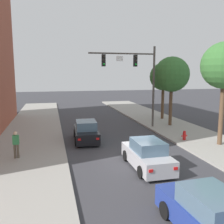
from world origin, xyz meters
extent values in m
plane|color=#38383D|center=(0.00, 0.00, 0.00)|extent=(120.00, 120.00, 0.00)
cube|color=#99968E|center=(-6.50, 0.00, 0.07)|extent=(5.00, 60.00, 0.15)
cylinder|color=#514C47|center=(4.60, 8.16, 3.90)|extent=(0.20, 0.20, 7.50)
cylinder|color=#514C47|center=(1.52, 8.16, 6.95)|extent=(6.16, 0.14, 0.14)
cube|color=black|center=(2.75, 8.16, 6.33)|extent=(0.32, 0.28, 1.05)
sphere|color=#2D2823|center=(2.75, 8.01, 6.66)|extent=(0.18, 0.18, 0.18)
sphere|color=#2D2823|center=(2.75, 8.01, 6.33)|extent=(0.18, 0.18, 0.18)
sphere|color=green|center=(2.75, 8.01, 6.00)|extent=(0.18, 0.18, 0.18)
cube|color=black|center=(-0.20, 8.16, 6.33)|extent=(0.32, 0.28, 1.05)
sphere|color=#2D2823|center=(-0.20, 8.01, 6.66)|extent=(0.18, 0.18, 0.18)
sphere|color=#2D2823|center=(-0.20, 8.01, 6.33)|extent=(0.18, 0.18, 0.18)
sphere|color=green|center=(-0.20, 8.01, 6.00)|extent=(0.18, 0.18, 0.18)
cube|color=white|center=(1.28, 8.14, 6.50)|extent=(0.60, 0.03, 0.44)
cube|color=black|center=(-2.28, 4.97, 0.56)|extent=(1.93, 4.29, 0.80)
cube|color=slate|center=(-2.29, 4.82, 1.28)|extent=(1.61, 2.08, 0.64)
cylinder|color=black|center=(-3.01, 6.31, 0.32)|extent=(0.26, 0.65, 0.64)
cylinder|color=black|center=(-1.40, 6.22, 0.32)|extent=(0.26, 0.65, 0.64)
cylinder|color=black|center=(-3.16, 3.71, 0.32)|extent=(0.26, 0.65, 0.64)
cylinder|color=black|center=(-1.54, 3.62, 0.32)|extent=(0.26, 0.65, 0.64)
cube|color=red|center=(-3.03, 2.89, 0.68)|extent=(0.20, 0.05, 0.14)
cube|color=red|center=(-1.76, 2.82, 0.68)|extent=(0.20, 0.05, 0.14)
cube|color=#B7B7BC|center=(0.24, -1.39, 0.56)|extent=(1.72, 4.21, 0.80)
cube|color=slate|center=(0.24, -1.54, 1.28)|extent=(1.51, 2.01, 0.64)
cylinder|color=black|center=(-0.58, -0.09, 0.32)|extent=(0.22, 0.64, 0.64)
cylinder|color=black|center=(1.04, -0.08, 0.32)|extent=(0.22, 0.64, 0.64)
cylinder|color=black|center=(-0.56, -2.69, 0.32)|extent=(0.22, 0.64, 0.64)
cylinder|color=black|center=(1.05, -2.68, 0.32)|extent=(0.22, 0.64, 0.64)
cube|color=red|center=(-0.39, -3.51, 0.68)|extent=(0.20, 0.04, 0.14)
cube|color=red|center=(0.89, -3.50, 0.68)|extent=(0.20, 0.04, 0.14)
cube|color=navy|center=(-0.06, -7.50, 0.56)|extent=(1.90, 4.28, 0.80)
cube|color=slate|center=(-0.05, -7.65, 1.28)|extent=(1.60, 2.07, 0.64)
cylinder|color=black|center=(-0.93, -6.23, 0.32)|extent=(0.25, 0.65, 0.64)
cylinder|color=black|center=(0.69, -6.16, 0.32)|extent=(0.25, 0.65, 0.64)
cylinder|color=brown|center=(-7.04, 1.52, 0.57)|extent=(0.14, 0.14, 0.85)
cylinder|color=brown|center=(-6.86, 1.52, 0.57)|extent=(0.14, 0.14, 0.85)
cube|color=#337F47|center=(-6.95, 1.52, 1.28)|extent=(0.36, 0.22, 0.56)
sphere|color=beige|center=(-6.95, 1.52, 1.68)|extent=(0.22, 0.22, 0.22)
cylinder|color=red|center=(5.00, 2.92, 0.43)|extent=(0.24, 0.24, 0.55)
sphere|color=red|center=(5.00, 2.92, 0.76)|extent=(0.22, 0.22, 0.22)
cylinder|color=red|center=(4.82, 2.92, 0.45)|extent=(0.12, 0.09, 0.09)
cylinder|color=red|center=(5.18, 2.92, 0.45)|extent=(0.12, 0.09, 0.09)
cylinder|color=brown|center=(6.84, 1.21, 2.34)|extent=(0.32, 0.32, 4.38)
cylinder|color=brown|center=(6.49, 8.29, 1.99)|extent=(0.32, 0.32, 3.69)
sphere|color=#387033|center=(6.49, 8.29, 5.10)|extent=(3.37, 3.37, 3.37)
cylinder|color=brown|center=(7.27, 11.76, 1.93)|extent=(0.32, 0.32, 3.56)
sphere|color=#387033|center=(7.27, 11.76, 4.85)|extent=(3.04, 3.04, 3.04)
camera|label=1|loc=(-4.79, -13.92, 5.21)|focal=40.18mm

